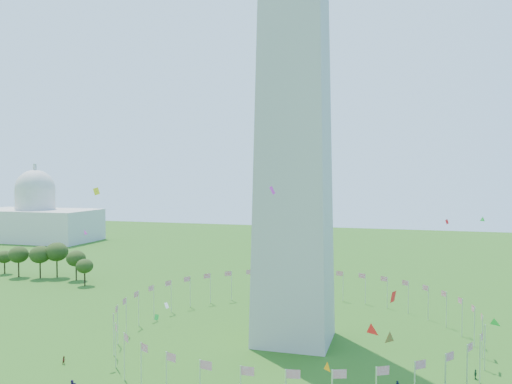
% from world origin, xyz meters
% --- Properties ---
extents(flag_ring, '(80.24, 80.24, 9.00)m').
position_xyz_m(flag_ring, '(-0.00, 50.00, 4.50)').
color(flag_ring, silver).
rests_on(flag_ring, ground).
extents(capitol_building, '(70.00, 35.00, 46.00)m').
position_xyz_m(capitol_building, '(-180.00, 180.00, 23.00)').
color(capitol_building, beige).
rests_on(capitol_building, ground).
extents(kites_aloft, '(111.17, 71.85, 37.36)m').
position_xyz_m(kites_aloft, '(15.02, 21.25, 19.09)').
color(kites_aloft, red).
rests_on(kites_aloft, ground).
extents(tree_line_west, '(54.67, 15.80, 12.85)m').
position_xyz_m(tree_line_west, '(-104.99, 91.41, 5.60)').
color(tree_line_west, '#304818').
rests_on(tree_line_west, ground).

